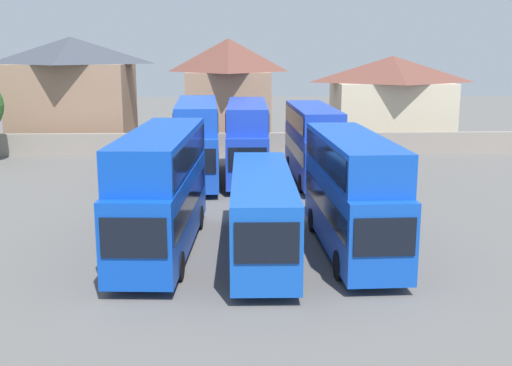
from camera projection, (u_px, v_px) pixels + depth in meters
The scene contains 11 objects.
ground at pixel (249, 171), 44.20m from camera, with size 140.00×140.00×0.00m, color #605E5B.
depot_boundary_wall at pixel (247, 144), 50.79m from camera, with size 56.00×0.50×1.80m, color gray.
bus_1 at pixel (161, 185), 26.34m from camera, with size 3.16×11.20×5.09m.
bus_2 at pixel (262, 209), 25.90m from camera, with size 2.64×11.14×3.44m.
bus_3 at pixel (352, 188), 26.23m from camera, with size 2.80×10.31×4.92m.
bus_4 at pixel (197, 136), 40.59m from camera, with size 3.03×11.47×5.14m.
bus_5 at pixel (247, 137), 41.01m from camera, with size 2.74×10.58×5.01m.
bus_6 at pixel (313, 139), 40.54m from camera, with size 2.76×10.70×4.81m.
house_terrace_left at pixel (73, 91), 55.36m from camera, with size 10.37×8.37×9.45m.
house_terrace_centre at pixel (229, 91), 55.84m from camera, with size 7.52×8.22×9.32m.
house_terrace_right at pixel (391, 98), 57.48m from camera, with size 10.80×7.30×7.79m.
Camera 1 is at (-0.94, -25.38, 8.44)m, focal length 44.25 mm.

